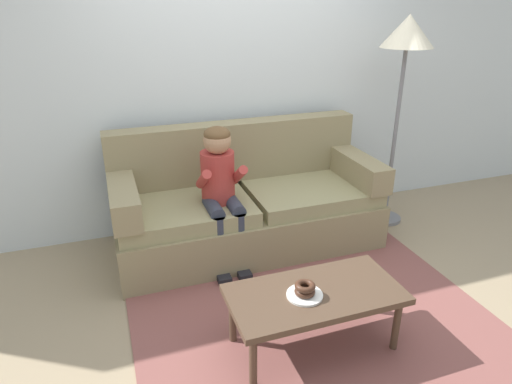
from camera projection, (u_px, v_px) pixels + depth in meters
ground at (296, 295)px, 3.23m from camera, size 10.00×10.00×0.00m
wall_back at (236, 69)px, 3.89m from camera, size 8.00×0.10×2.80m
area_rug at (311, 316)px, 3.01m from camera, size 2.33×2.02×0.01m
couch at (246, 205)px, 3.80m from camera, size 2.17×0.90×1.00m
coffee_table at (315, 298)px, 2.63m from camera, size 1.02×0.51×0.40m
person_child at (221, 184)px, 3.41m from camera, size 0.34×0.58×1.10m
plate at (305, 295)px, 2.57m from camera, size 0.21×0.21×0.01m
donut at (305, 291)px, 2.56m from camera, size 0.15×0.15×0.04m
donut_second at (305, 286)px, 2.55m from camera, size 0.17×0.17×0.04m
toy_controller at (324, 280)px, 3.37m from camera, size 0.23×0.09×0.05m
floor_lamp at (406, 46)px, 3.70m from camera, size 0.44×0.44×1.85m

